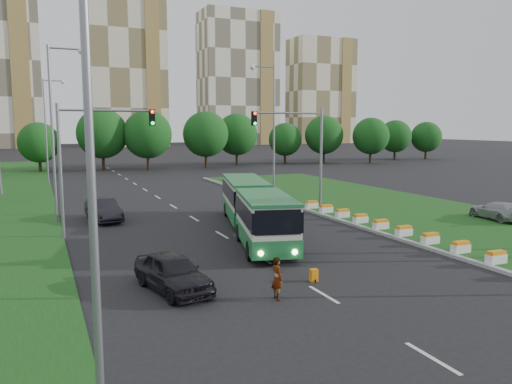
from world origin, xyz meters
name	(u,v)px	position (x,y,z in m)	size (l,w,h in m)	color
ground	(313,252)	(0.00, 0.00, 0.00)	(360.00, 360.00, 0.00)	black
grass_median	(406,211)	(13.00, 8.00, 0.07)	(14.00, 60.00, 0.15)	#184714
median_kerb	(330,217)	(6.05, 8.00, 0.09)	(0.30, 60.00, 0.18)	#9B9B9B
lane_markings	(168,203)	(-3.00, 20.00, 0.00)	(0.20, 100.00, 0.01)	silver
flower_planters	(392,227)	(6.70, 1.90, 0.45)	(1.10, 20.30, 0.60)	white
traffic_mast_median	(302,144)	(4.78, 10.00, 5.35)	(5.76, 0.32, 8.00)	gray
traffic_mast_left	(88,148)	(-10.38, 9.00, 5.35)	(5.76, 0.32, 8.00)	gray
street_lamps	(201,136)	(-3.00, 10.00, 6.00)	(36.00, 60.00, 12.00)	gray
tree_line	(195,140)	(10.00, 55.00, 4.50)	(120.00, 8.00, 9.00)	#134915
apartment_tower_ceast	(126,70)	(15.00, 150.00, 25.00)	(25.00, 15.00, 50.00)	beige
apartment_tower_east	(238,79)	(55.00, 150.00, 23.50)	(27.00, 15.00, 47.00)	silver
midrise_east	(321,92)	(90.00, 150.00, 20.00)	(24.00, 14.00, 40.00)	beige
articulated_bus	(250,208)	(-1.16, 5.88, 1.61)	(2.49, 15.94, 2.63)	beige
car_left_near	(173,272)	(-8.39, -3.12, 0.77)	(1.82, 4.54, 1.55)	black
car_left_far	(103,210)	(-9.12, 13.72, 0.79)	(1.66, 4.77, 1.57)	black
car_median	(497,211)	(16.21, 2.36, 0.78)	(1.77, 4.36, 1.27)	#9C9DA4
pedestrian	(277,278)	(-4.95, -5.74, 0.84)	(0.61, 0.40, 1.68)	gray
shopping_trolley	(314,275)	(-2.50, -4.36, 0.27)	(0.32, 0.33, 0.54)	orange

